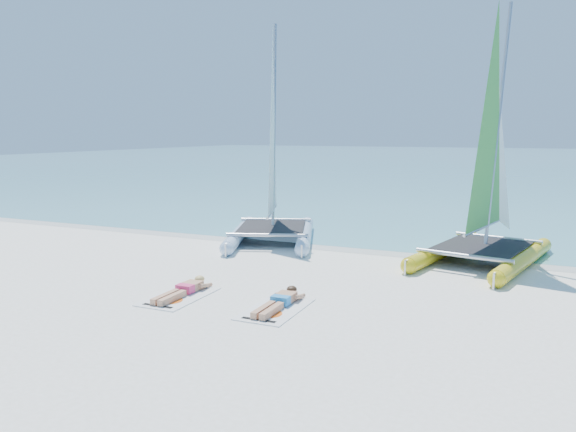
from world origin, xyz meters
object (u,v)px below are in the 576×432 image
object	(u,v)px
towel_a	(179,296)
sunbather_b	(280,301)
catamaran_blue	(272,173)
catamaran_yellow	(492,177)
sunbather_a	(184,289)
towel_b	(276,309)

from	to	relation	value
towel_a	sunbather_b	xyz separation A→B (m)	(2.26, 0.25, 0.11)
catamaran_blue	catamaran_yellow	size ratio (longest dim) A/B	1.00
catamaran_yellow	sunbather_a	xyz separation A→B (m)	(-5.75, -6.37, -2.17)
towel_a	sunbather_b	distance (m)	2.27
catamaran_yellow	sunbather_b	size ratio (longest dim) A/B	4.21
towel_b	sunbather_b	size ratio (longest dim) A/B	1.07
sunbather_a	towel_b	distance (m)	2.26
catamaran_blue	towel_b	size ratio (longest dim) A/B	3.95
towel_a	sunbather_b	size ratio (longest dim) A/B	1.07
towel_a	catamaran_blue	bearing A→B (deg)	97.94
sunbather_a	towel_b	xyz separation A→B (m)	(2.26, -0.13, -0.11)
sunbather_a	sunbather_b	size ratio (longest dim) A/B	1.00
sunbather_a	towel_b	size ratio (longest dim) A/B	0.93
towel_b	catamaran_blue	bearing A→B (deg)	115.89
catamaran_yellow	sunbather_b	distance (m)	7.53
towel_a	sunbather_a	world-z (taller)	sunbather_a
catamaran_blue	sunbather_b	world-z (taller)	catamaran_blue
catamaran_blue	catamaran_yellow	xyz separation A→B (m)	(6.67, -0.05, 0.11)
catamaran_blue	towel_b	bearing A→B (deg)	-84.15
catamaran_blue	towel_a	world-z (taller)	catamaran_blue
sunbather_b	towel_b	bearing A→B (deg)	-90.00
sunbather_a	sunbather_b	world-z (taller)	same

